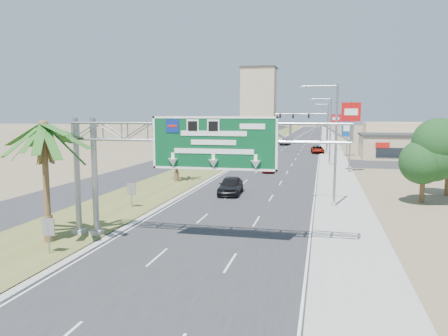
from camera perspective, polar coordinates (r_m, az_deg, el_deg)
name	(u,v)px	position (r m, az deg, el deg)	size (l,w,h in m)	color
ground	(138,322)	(17.36, -11.16, -19.08)	(600.00, 600.00, 0.00)	#8C7A59
road	(299,142)	(124.60, 9.81, 3.43)	(12.00, 300.00, 0.02)	#28282B
sidewalk_right	(330,142)	(124.45, 13.72, 3.34)	(4.00, 300.00, 0.10)	#9E9B93
median_grass	(264,141)	(125.52, 5.23, 3.55)	(7.00, 300.00, 0.12)	#555E29
opposing_road	(240,141)	(126.63, 2.09, 3.58)	(8.00, 300.00, 0.02)	#28282B
sign_gantry	(189,141)	(25.33, -4.57, 3.50)	(16.75, 1.24, 7.50)	gray
palm_near	(43,126)	(27.19, -22.53, 5.07)	(5.70, 5.70, 8.35)	brown
palm_row_b	(176,139)	(48.96, -6.29, 3.81)	(3.99, 3.99, 5.95)	brown
palm_row_c	(212,128)	(64.25, -1.62, 5.29)	(3.99, 3.99, 6.75)	brown
palm_row_d	(236,131)	(81.84, 1.53, 4.79)	(3.99, 3.99, 5.45)	brown
palm_row_e	(252,125)	(100.51, 3.66, 5.58)	(3.99, 3.99, 6.15)	brown
palm_row_f	(266,125)	(125.26, 5.49, 5.67)	(3.99, 3.99, 5.75)	brown
streetlight_near	(333,151)	(36.33, 14.05, 2.22)	(3.27, 0.44, 10.00)	gray
streetlight_mid	(329,134)	(66.27, 13.53, 4.31)	(3.27, 0.44, 10.00)	gray
streetlight_far	(327,127)	(102.25, 13.30, 5.21)	(3.27, 0.44, 10.00)	gray
signal_mast	(316,129)	(86.23, 11.96, 5.04)	(10.28, 0.71, 8.00)	gray
store_building	(415,147)	(81.88, 23.71, 2.51)	(18.00, 10.00, 4.00)	tan
oak_near	(424,150)	(41.21, 24.70, 2.10)	(4.50, 4.50, 6.80)	brown
median_signback_a	(48,229)	(25.49, -21.96, -7.46)	(0.75, 0.08, 2.08)	gray
median_signback_b	(131,191)	(36.05, -11.99, -2.96)	(0.75, 0.08, 2.08)	gray
tower_distant	(259,98)	(267.17, 4.56, 9.12)	(20.00, 16.00, 35.00)	tan
building_distant_left	(196,126)	(181.71, -3.69, 5.56)	(24.00, 14.00, 6.00)	tan
building_distant_right	(396,130)	(156.07, 21.53, 4.66)	(20.00, 12.00, 5.00)	tan
car_left_lane	(231,186)	(41.62, 0.86, -2.31)	(2.01, 5.00, 1.70)	black
car_mid_lane	(269,167)	(57.98, 5.90, 0.14)	(1.47, 4.22, 1.39)	maroon
car_right_lane	(318,150)	(87.49, 12.12, 2.36)	(2.40, 5.21, 1.45)	gray
car_far	(285,142)	(109.54, 8.01, 3.38)	(2.17, 5.33, 1.55)	black
pole_sign_red_near	(351,116)	(58.73, 16.24, 6.50)	(2.42, 0.64, 9.31)	gray
pole_sign_blue	(347,129)	(82.60, 15.81, 4.86)	(2.01, 0.43, 6.78)	gray
pole_sign_red_far	(336,121)	(94.93, 14.39, 5.93)	(2.12, 1.19, 7.83)	gray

